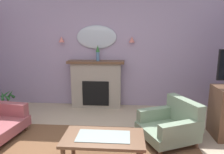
{
  "coord_description": "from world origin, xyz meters",
  "views": [
    {
      "loc": [
        0.44,
        -2.41,
        1.81
      ],
      "look_at": [
        0.15,
        1.52,
        0.98
      ],
      "focal_mm": 33.66,
      "sensor_mm": 36.0,
      "label": 1
    }
  ],
  "objects_px": {
    "mantel_vase_right": "(98,52)",
    "armchair_near_fireplace": "(171,124)",
    "wall_sconce_left": "(61,39)",
    "coffee_table": "(103,140)",
    "wall_mirror": "(96,37)",
    "potted_plant_small_fern": "(8,101)",
    "fireplace": "(96,84)",
    "wall_sconce_right": "(132,39)"
  },
  "relations": [
    {
      "from": "mantel_vase_right",
      "to": "wall_sconce_left",
      "type": "height_order",
      "value": "wall_sconce_left"
    },
    {
      "from": "wall_mirror",
      "to": "wall_sconce_right",
      "type": "relative_size",
      "value": 6.86
    },
    {
      "from": "fireplace",
      "to": "wall_mirror",
      "type": "relative_size",
      "value": 1.42
    },
    {
      "from": "wall_sconce_left",
      "to": "wall_mirror",
      "type": "bearing_deg",
      "value": 3.37
    },
    {
      "from": "coffee_table",
      "to": "wall_mirror",
      "type": "bearing_deg",
      "value": 100.1
    },
    {
      "from": "fireplace",
      "to": "coffee_table",
      "type": "relative_size",
      "value": 1.24
    },
    {
      "from": "coffee_table",
      "to": "armchair_near_fireplace",
      "type": "relative_size",
      "value": 1.02
    },
    {
      "from": "mantel_vase_right",
      "to": "wall_mirror",
      "type": "height_order",
      "value": "wall_mirror"
    },
    {
      "from": "fireplace",
      "to": "armchair_near_fireplace",
      "type": "xyz_separation_m",
      "value": [
        1.52,
        -1.58,
        -0.27
      ]
    },
    {
      "from": "wall_sconce_right",
      "to": "fireplace",
      "type": "bearing_deg",
      "value": -173.84
    },
    {
      "from": "armchair_near_fireplace",
      "to": "potted_plant_small_fern",
      "type": "xyz_separation_m",
      "value": [
        -3.51,
        1.06,
        -0.05
      ]
    },
    {
      "from": "fireplace",
      "to": "wall_sconce_right",
      "type": "xyz_separation_m",
      "value": [
        0.85,
        0.09,
        1.09
      ]
    },
    {
      "from": "wall_mirror",
      "to": "wall_sconce_right",
      "type": "height_order",
      "value": "wall_mirror"
    },
    {
      "from": "coffee_table",
      "to": "fireplace",
      "type": "bearing_deg",
      "value": 100.69
    },
    {
      "from": "mantel_vase_right",
      "to": "wall_sconce_left",
      "type": "distance_m",
      "value": 0.95
    },
    {
      "from": "wall_mirror",
      "to": "potted_plant_small_fern",
      "type": "xyz_separation_m",
      "value": [
        -1.99,
        -0.67,
        -1.45
      ]
    },
    {
      "from": "fireplace",
      "to": "mantel_vase_right",
      "type": "relative_size",
      "value": 3.67
    },
    {
      "from": "mantel_vase_right",
      "to": "wall_mirror",
      "type": "xyz_separation_m",
      "value": [
        -0.05,
        0.17,
        0.34
      ]
    },
    {
      "from": "wall_sconce_left",
      "to": "coffee_table",
      "type": "relative_size",
      "value": 0.13
    },
    {
      "from": "fireplace",
      "to": "potted_plant_small_fern",
      "type": "height_order",
      "value": "fireplace"
    },
    {
      "from": "wall_sconce_left",
      "to": "mantel_vase_right",
      "type": "bearing_deg",
      "value": -7.59
    },
    {
      "from": "wall_mirror",
      "to": "potted_plant_small_fern",
      "type": "relative_size",
      "value": 1.79
    },
    {
      "from": "wall_mirror",
      "to": "coffee_table",
      "type": "bearing_deg",
      "value": -79.9
    },
    {
      "from": "mantel_vase_right",
      "to": "coffee_table",
      "type": "bearing_deg",
      "value": -80.37
    },
    {
      "from": "wall_sconce_left",
      "to": "coffee_table",
      "type": "bearing_deg",
      "value": -62.21
    },
    {
      "from": "fireplace",
      "to": "wall_sconce_right",
      "type": "distance_m",
      "value": 1.38
    },
    {
      "from": "fireplace",
      "to": "potted_plant_small_fern",
      "type": "xyz_separation_m",
      "value": [
        -1.99,
        -0.53,
        -0.31
      ]
    },
    {
      "from": "potted_plant_small_fern",
      "to": "wall_sconce_left",
      "type": "bearing_deg",
      "value": 28.46
    },
    {
      "from": "coffee_table",
      "to": "potted_plant_small_fern",
      "type": "bearing_deg",
      "value": 142.91
    },
    {
      "from": "mantel_vase_right",
      "to": "potted_plant_small_fern",
      "type": "relative_size",
      "value": 0.69
    },
    {
      "from": "wall_sconce_right",
      "to": "armchair_near_fireplace",
      "type": "bearing_deg",
      "value": -68.32
    },
    {
      "from": "mantel_vase_right",
      "to": "armchair_near_fireplace",
      "type": "relative_size",
      "value": 0.34
    },
    {
      "from": "wall_mirror",
      "to": "potted_plant_small_fern",
      "type": "height_order",
      "value": "wall_mirror"
    },
    {
      "from": "mantel_vase_right",
      "to": "wall_mirror",
      "type": "relative_size",
      "value": 0.39
    },
    {
      "from": "wall_mirror",
      "to": "potted_plant_small_fern",
      "type": "bearing_deg",
      "value": -161.44
    },
    {
      "from": "wall_mirror",
      "to": "wall_sconce_left",
      "type": "xyz_separation_m",
      "value": [
        -0.85,
        -0.05,
        -0.05
      ]
    },
    {
      "from": "wall_sconce_left",
      "to": "coffee_table",
      "type": "height_order",
      "value": "wall_sconce_left"
    },
    {
      "from": "mantel_vase_right",
      "to": "wall_sconce_left",
      "type": "bearing_deg",
      "value": 172.41
    },
    {
      "from": "armchair_near_fireplace",
      "to": "potted_plant_small_fern",
      "type": "bearing_deg",
      "value": 163.23
    },
    {
      "from": "wall_mirror",
      "to": "wall_sconce_right",
      "type": "distance_m",
      "value": 0.85
    },
    {
      "from": "wall_sconce_left",
      "to": "wall_sconce_right",
      "type": "relative_size",
      "value": 1.0
    },
    {
      "from": "potted_plant_small_fern",
      "to": "fireplace",
      "type": "bearing_deg",
      "value": 14.82
    }
  ]
}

